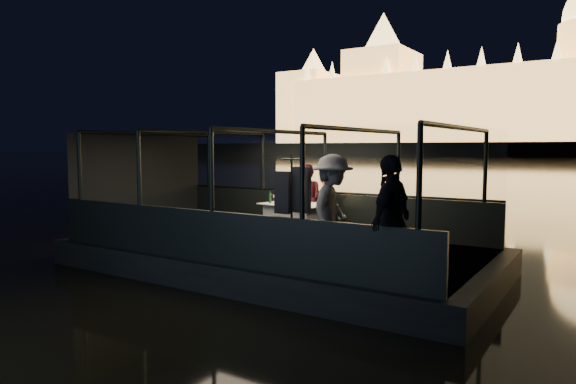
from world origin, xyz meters
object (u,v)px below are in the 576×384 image
Objects in this scene: chair_port_left at (296,214)px; person_woman_coral at (326,202)px; dining_table_central at (297,221)px; passenger_dark at (391,227)px; coat_stand at (292,212)px; person_man_maroon at (307,200)px; wine_bottle at (270,196)px; chair_port_right at (319,216)px; passenger_stripe at (332,216)px.

chair_port_left is 0.76m from person_woman_coral.
dining_table_central is 4.06m from passenger_dark.
coat_stand reaches higher than passenger_dark.
person_man_maroon is at bearing -132.55° from passenger_dark.
passenger_dark is (3.55, -3.13, 0.40)m from chair_port_left.
chair_port_left is at bearing 124.55° from dining_table_central.
wine_bottle is at bearing -86.65° from person_man_maroon.
chair_port_right is 0.62× the size of person_woman_coral.
passenger_stripe is at bearing -30.66° from person_man_maroon.
passenger_dark is (1.29, -0.65, 0.00)m from passenger_stripe.
coat_stand is (1.63, -2.75, 0.45)m from chair_port_left.
passenger_dark reaches higher than passenger_stripe.
dining_table_central is 5.27× the size of wine_bottle.
dining_table_central is 0.74m from chair_port_left.
dining_table_central is 1.75× the size of chair_port_right.
coat_stand is at bearing -99.14° from passenger_dark.
person_man_maroon reaches higher than chair_port_left.
person_woman_coral is 0.83× the size of person_man_maroon.
wine_bottle is (-2.43, 1.69, 0.06)m from passenger_stripe.
person_woman_coral is 0.71× the size of passenger_stripe.
passenger_dark reaches higher than chair_port_left.
coat_stand is (1.22, -2.14, 0.51)m from dining_table_central.
chair_port_right is at bearing 110.02° from coat_stand.
dining_table_central is at bearing -70.15° from chair_port_left.
passenger_stripe is (2.10, -2.70, 0.10)m from person_man_maroon.
dining_table_central is 0.81m from wine_bottle.
person_man_maroon is (-0.25, 0.83, 0.36)m from dining_table_central.
coat_stand is at bearing -60.43° from dining_table_central.
chair_port_left is 0.45× the size of passenger_stripe.
dining_table_central is 0.79× the size of coat_stand.
dining_table_central is at bearing 34.01° from passenger_stripe.
passenger_stripe is at bearing 22.93° from coat_stand.
dining_table_central is at bearing -51.88° from person_man_maroon.
passenger_stripe is 0.99× the size of passenger_dark.
passenger_stripe is 2.96m from wine_bottle.
chair_port_right is at bearing -15.45° from chair_port_left.
chair_port_left is 0.53× the size of person_man_maroon.
passenger_stripe is at bearing -41.39° from person_woman_coral.
person_man_maroon is (-0.46, 0.23, 0.30)m from chair_port_right.
person_man_maroon is at bearing 27.20° from passenger_stripe.
person_woman_coral is at bearing 72.89° from dining_table_central.
passenger_dark is at bearing -11.38° from coat_stand.
coat_stand reaches higher than person_woman_coral.
person_woman_coral is 4.82× the size of wine_bottle.
person_man_maroon is at bearing 106.57° from dining_table_central.
passenger_stripe is at bearing -34.74° from wine_bottle.
person_woman_coral is (0.03, 0.23, 0.30)m from chair_port_right.
wine_bottle is (-0.83, -1.01, 0.17)m from person_woman_coral.
chair_port_left is at bearing -143.97° from person_woman_coral.
person_woman_coral is at bearing 102.85° from chair_port_right.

